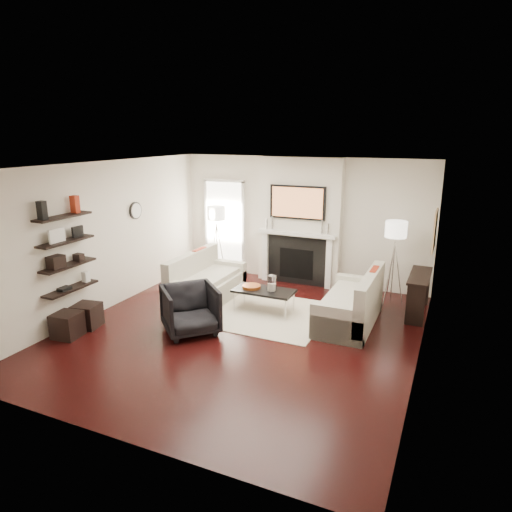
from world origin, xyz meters
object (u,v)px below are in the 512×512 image
at_px(lamp_left_shade, 216,213).
at_px(loveseat_left_base, 207,290).
at_px(armchair, 190,307).
at_px(ottoman_near, 87,315).
at_px(coffee_table, 264,291).
at_px(lamp_right_shade, 396,229).
at_px(loveseat_right_base, 349,312).

bearing_deg(lamp_left_shade, loveseat_left_base, -68.11).
relative_size(armchair, ottoman_near, 2.15).
relative_size(loveseat_left_base, lamp_left_shade, 4.50).
height_order(armchair, ottoman_near, armchair).
relative_size(coffee_table, lamp_right_shade, 2.75).
bearing_deg(coffee_table, ottoman_near, -143.26).
xyz_separation_m(coffee_table, lamp_left_shade, (-1.84, 1.60, 1.05)).
height_order(lamp_left_shade, lamp_right_shade, same).
height_order(coffee_table, lamp_left_shade, lamp_left_shade).
xyz_separation_m(loveseat_left_base, lamp_right_shade, (3.29, 1.32, 1.24)).
bearing_deg(armchair, lamp_left_shade, 64.34).
bearing_deg(loveseat_left_base, loveseat_right_base, 0.54).
height_order(loveseat_left_base, armchair, armchair).
relative_size(armchair, lamp_left_shade, 2.15).
relative_size(lamp_left_shade, ottoman_near, 1.00).
distance_m(lamp_right_shade, ottoman_near, 5.70).
bearing_deg(loveseat_right_base, lamp_left_shade, 156.20).
bearing_deg(coffee_table, loveseat_right_base, 4.03).
xyz_separation_m(lamp_right_shade, ottoman_near, (-4.52, -3.24, -1.25)).
xyz_separation_m(armchair, lamp_left_shade, (-1.10, 2.91, 1.02)).
bearing_deg(lamp_left_shade, coffee_table, -40.96).
xyz_separation_m(loveseat_left_base, coffee_table, (1.23, -0.08, 0.19)).
bearing_deg(loveseat_right_base, lamp_right_shade, 68.07).
bearing_deg(lamp_right_shade, armchair, -135.90).
xyz_separation_m(loveseat_right_base, lamp_right_shade, (0.52, 1.30, 1.24)).
distance_m(coffee_table, armchair, 1.51).
relative_size(loveseat_right_base, armchair, 2.09).
height_order(lamp_left_shade, ottoman_near, lamp_left_shade).
bearing_deg(coffee_table, loveseat_left_base, 176.19).
bearing_deg(loveseat_left_base, armchair, -70.65).
distance_m(loveseat_right_base, armchair, 2.69).
height_order(coffee_table, ottoman_near, coffee_table).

